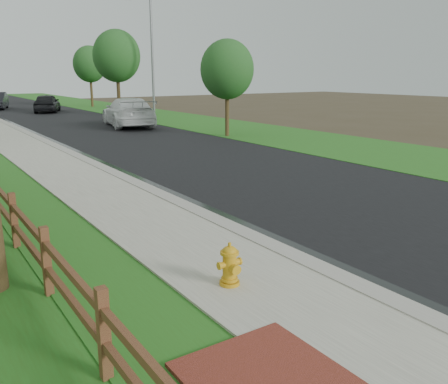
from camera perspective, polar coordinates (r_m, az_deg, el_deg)
ground at (r=7.23m, az=16.03°, el=-13.19°), size 120.00×120.00×0.00m
road at (r=40.34m, az=-20.07°, el=8.64°), size 8.00×90.00×0.02m
verge_far at (r=42.52m, az=-10.92°, el=9.48°), size 6.00×90.00×0.04m
ranch_fence at (r=10.86m, az=-25.10°, el=-1.28°), size 0.12×16.92×1.10m
fire_hydrant at (r=7.28m, az=0.70°, el=-8.83°), size 0.44×0.35×0.68m
white_suv at (r=30.49m, az=-11.44°, el=9.41°), size 3.60×6.46×1.77m
dark_car_mid at (r=43.68m, az=-20.52°, el=10.00°), size 3.34×4.91×1.55m
streetlight at (r=36.13m, az=-8.91°, el=16.49°), size 1.98×0.53×8.59m
tree_near_right at (r=25.02m, az=0.39°, el=14.52°), size 2.76×2.76×4.96m
tree_mid_right at (r=38.41m, az=-12.79°, el=15.66°), size 3.59×3.59×6.52m
tree_far_right at (r=49.47m, az=-15.85°, el=14.57°), size 3.19×3.19×5.88m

